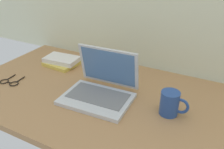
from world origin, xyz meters
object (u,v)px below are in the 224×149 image
Objects in this scene: eyeglasses at (10,82)px; book_stack at (62,61)px; remote_control_near at (120,69)px; coffee_mug at (170,103)px; laptop at (101,87)px.

eyeglasses is 0.32m from book_stack.
remote_control_near is 0.59m from eyeglasses.
book_stack is (0.10, 0.30, 0.02)m from eyeglasses.
eyeglasses is (-0.44, -0.39, -0.01)m from remote_control_near.
eyeglasses is at bearing -170.99° from coffee_mug.
book_stack reaches higher than eyeglasses.
laptop reaches higher than coffee_mug.
remote_control_near reaches higher than eyeglasses.
laptop reaches higher than book_stack.
remote_control_near is 0.81× the size of book_stack.
coffee_mug is at bearing 9.01° from eyeglasses.
remote_control_near is at bearing 41.25° from eyeglasses.
eyeglasses is 0.56× the size of book_stack.
laptop is 0.43m from book_stack.
coffee_mug is 0.45m from remote_control_near.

